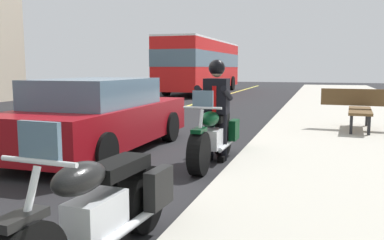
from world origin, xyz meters
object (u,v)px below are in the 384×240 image
Objects in this scene: motorcycle_main at (213,136)px; car_dark at (100,116)px; motorcycle_parked at (100,210)px; bus_near at (202,63)px; bench_sidewalk at (360,106)px; rider_main at (216,101)px.

car_dark is at bearing -95.42° from motorcycle_main.
bus_near reaches higher than motorcycle_parked.
motorcycle_main is at bearing 16.59° from bus_near.
car_dark is 6.04m from bench_sidewalk.
motorcycle_parked is 23.10m from bus_near.
bench_sidewalk is at bearing 143.83° from rider_main.
motorcycle_main is 19.49m from bus_near.
bus_near reaches higher than bench_sidewalk.
motorcycle_main is at bearing 0.59° from rider_main.
motorcycle_parked is 7.95m from bench_sidewalk.
motorcycle_main is 1.21× the size of bench_sidewalk.
bench_sidewalk is at bearing 160.89° from motorcycle_parked.
motorcycle_main is 3.75m from motorcycle_parked.
bus_near is at bearing -169.93° from car_dark.
bench_sidewalk is (-3.57, 2.61, -0.32)m from rider_main.
rider_main reaches higher than motorcycle_main.
motorcycle_parked is 4.58m from car_dark.
car_dark is (18.42, 3.27, -1.18)m from bus_near.
car_dark is (-0.22, -2.28, 0.24)m from motorcycle_main.
bus_near is 17.00m from bench_sidewalk.
bus_near is 18.74m from car_dark.
motorcycle_main is 0.61m from rider_main.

